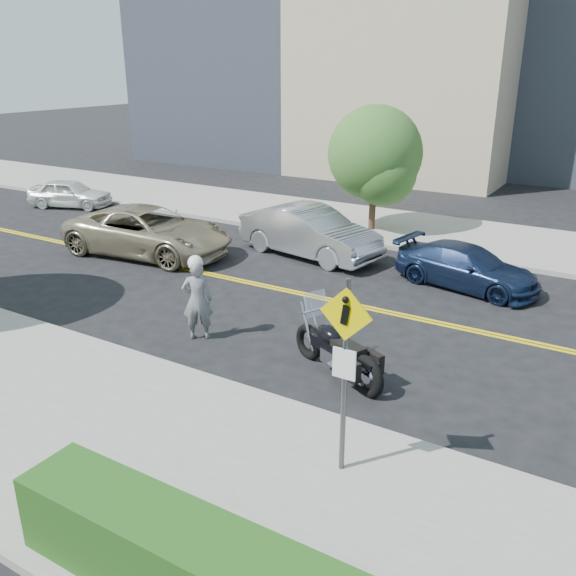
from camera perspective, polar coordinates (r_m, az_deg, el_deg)
The scene contains 11 objects.
ground_plane at distance 16.24m, azimuth 1.60°, elevation -0.62°, with size 120.00×120.00×0.00m, color black.
sidewalk_near at distance 11.00m, azimuth -18.56°, elevation -12.37°, with size 60.00×5.00×0.15m, color #9E9B91.
sidewalk_far at distance 22.74m, azimuth 11.02°, elevation 5.41°, with size 60.00×5.00×0.15m, color #9E9B91.
pedestrian_sign at distance 8.54m, azimuth 5.34°, elevation -6.68°, with size 0.78×0.08×3.00m.
motorcyclist at distance 13.51m, azimuth -8.49°, elevation -0.91°, with size 0.80×0.75×1.95m.
motorcycle at distance 11.90m, azimuth 4.65°, elevation -4.85°, with size 2.52×0.77×1.53m, color black, non-canonical shape.
suv at distance 19.94m, azimuth -12.92°, elevation 5.19°, with size 2.52×5.46×1.52m, color tan.
parked_car_white at distance 27.62m, azimuth -19.74°, elevation 8.34°, with size 1.40×3.47×1.18m, color white.
parked_car_silver at distance 19.29m, azimuth 2.03°, elevation 5.27°, with size 1.66×4.77×1.57m, color #97999E.
parked_car_blue at distance 17.30m, azimuth 16.38°, elevation 1.91°, with size 1.62×3.99×1.16m, color #19284B.
tree_far_a at distance 21.82m, azimuth 8.14°, elevation 12.37°, with size 3.28×3.28×4.48m.
Camera 1 is at (7.43, -13.20, 5.85)m, focal length 38.00 mm.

